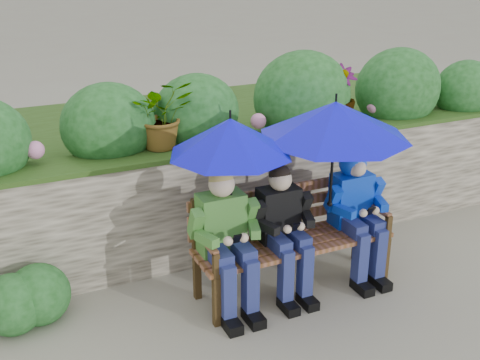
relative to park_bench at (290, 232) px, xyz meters
name	(u,v)px	position (x,y,z in m)	size (l,w,h in m)	color
ground	(245,294)	(-0.38, 0.01, -0.48)	(60.00, 60.00, 0.00)	gray
garden_backdrop	(169,162)	(-0.46, 1.62, 0.12)	(8.00, 2.88, 1.78)	#575143
park_bench	(290,232)	(0.00, 0.00, 0.00)	(1.60, 0.47, 0.84)	#382812
boy_left	(226,235)	(-0.58, -0.07, 0.13)	(0.52, 0.60, 1.11)	#38852A
boy_middle	(284,225)	(-0.10, -0.07, 0.11)	(0.48, 0.55, 1.06)	black
boy_right	(357,204)	(0.58, -0.06, 0.16)	(0.49, 0.59, 1.08)	#1735B6
umbrella_left	(230,137)	(-0.52, -0.02, 0.87)	(0.91, 0.91, 0.89)	#0808DD
umbrella_right	(335,120)	(0.32, -0.07, 0.91)	(1.17, 1.17, 0.91)	#0808DD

